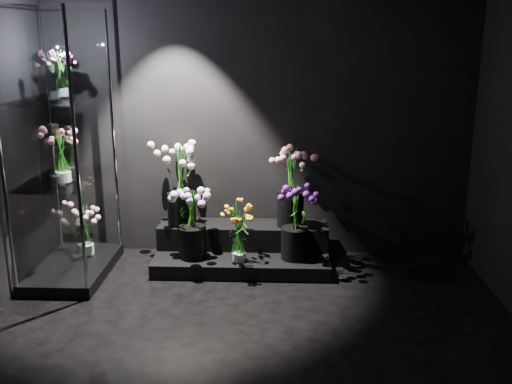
{
  "coord_description": "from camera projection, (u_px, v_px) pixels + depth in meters",
  "views": [
    {
      "loc": [
        0.18,
        -3.36,
        2.1
      ],
      "look_at": [
        -0.0,
        1.2,
        0.83
      ],
      "focal_mm": 40.0,
      "sensor_mm": 36.0,
      "label": 1
    }
  ],
  "objects": [
    {
      "name": "floor",
      "position": [
        249.0,
        360.0,
        3.8
      ],
      "size": [
        4.0,
        4.0,
        0.0
      ],
      "primitive_type": "plane",
      "color": "black",
      "rests_on": "ground"
    },
    {
      "name": "display_riser",
      "position": [
        243.0,
        248.0,
        5.38
      ],
      "size": [
        1.6,
        0.71,
        0.36
      ],
      "color": "black",
      "rests_on": "floor"
    },
    {
      "name": "bouquet_pink_roses",
      "position": [
        291.0,
        181.0,
        5.25
      ],
      "size": [
        0.4,
        0.4,
        0.75
      ],
      "rotation": [
        0.0,
        0.0,
        0.05
      ],
      "color": "black",
      "rests_on": "display_riser"
    },
    {
      "name": "wall_back",
      "position": [
        260.0,
        111.0,
        5.35
      ],
      "size": [
        4.0,
        0.0,
        4.0
      ],
      "primitive_type": "plane",
      "rotation": [
        1.57,
        0.0,
        0.0
      ],
      "color": "black",
      "rests_on": "floor"
    },
    {
      "name": "bouquet_case_pink",
      "position": [
        61.0,
        154.0,
        4.73
      ],
      "size": [
        0.37,
        0.37,
        0.46
      ],
      "rotation": [
        0.0,
        0.0,
        0.36
      ],
      "color": "white",
      "rests_on": "display_case"
    },
    {
      "name": "bouquet_case_base_pink",
      "position": [
        85.0,
        229.0,
        5.28
      ],
      "size": [
        0.4,
        0.4,
        0.47
      ],
      "rotation": [
        0.0,
        0.0,
        0.26
      ],
      "color": "white",
      "rests_on": "display_case"
    },
    {
      "name": "bouquet_cream_roses",
      "position": [
        181.0,
        180.0,
        5.3
      ],
      "size": [
        0.5,
        0.5,
        0.76
      ],
      "rotation": [
        0.0,
        0.0,
        0.25
      ],
      "color": "black",
      "rests_on": "display_riser"
    },
    {
      "name": "bouquet_case_magenta",
      "position": [
        62.0,
        73.0,
        4.85
      ],
      "size": [
        0.27,
        0.27,
        0.38
      ],
      "rotation": [
        0.0,
        0.0,
        -0.18
      ],
      "color": "white",
      "rests_on": "display_case"
    },
    {
      "name": "bouquet_lilac",
      "position": [
        192.0,
        219.0,
        5.12
      ],
      "size": [
        0.47,
        0.47,
        0.64
      ],
      "rotation": [
        0.0,
        0.0,
        0.42
      ],
      "color": "black",
      "rests_on": "display_riser"
    },
    {
      "name": "bouquet_orange_bells",
      "position": [
        239.0,
        230.0,
        5.04
      ],
      "size": [
        0.33,
        0.33,
        0.56
      ],
      "rotation": [
        0.0,
        0.0,
        0.21
      ],
      "color": "white",
      "rests_on": "display_riser"
    },
    {
      "name": "display_case",
      "position": [
        63.0,
        149.0,
        4.86
      ],
      "size": [
        0.63,
        1.05,
        2.31
      ],
      "color": "black",
      "rests_on": "floor"
    },
    {
      "name": "bouquet_purple",
      "position": [
        295.0,
        220.0,
        5.08
      ],
      "size": [
        0.41,
        0.41,
        0.67
      ],
      "rotation": [
        0.0,
        0.0,
        -0.35
      ],
      "color": "black",
      "rests_on": "display_riser"
    },
    {
      "name": "wall_front",
      "position": [
        208.0,
        309.0,
        1.5
      ],
      "size": [
        4.0,
        0.0,
        4.0
      ],
      "primitive_type": "plane",
      "rotation": [
        -1.57,
        0.0,
        0.0
      ],
      "color": "black",
      "rests_on": "floor"
    }
  ]
}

